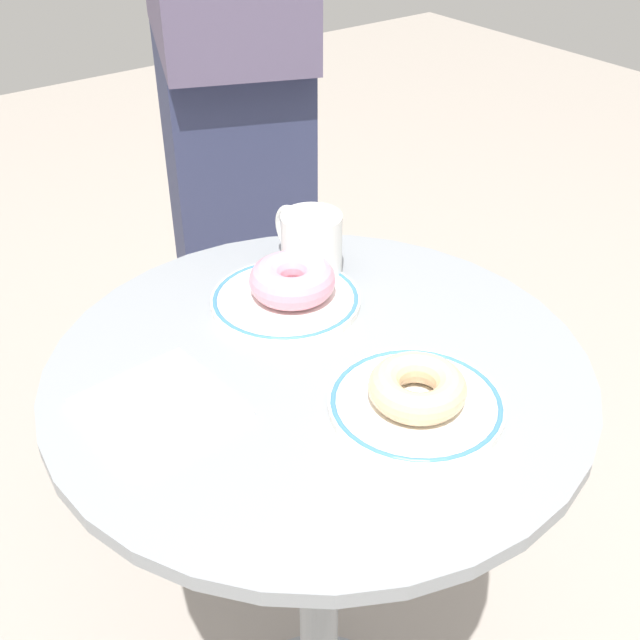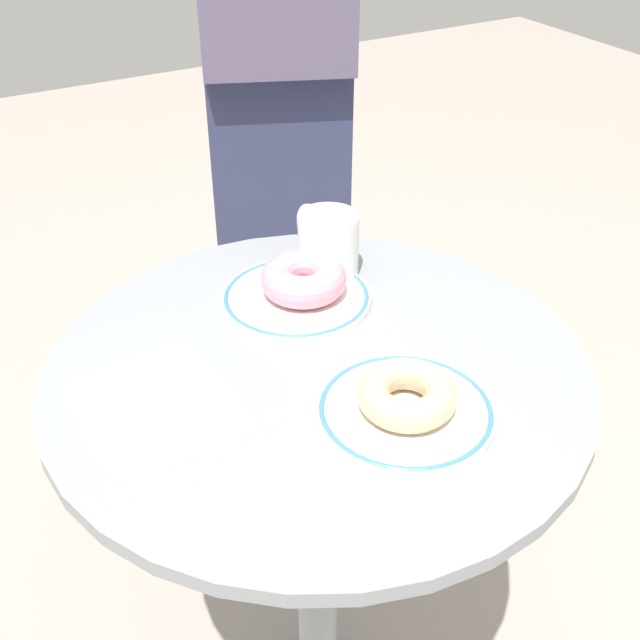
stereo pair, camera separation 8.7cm
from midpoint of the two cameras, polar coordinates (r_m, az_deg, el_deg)
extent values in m
cylinder|color=gray|center=(0.89, -2.89, -3.69)|extent=(0.61, 0.61, 0.02)
cylinder|color=gray|center=(1.15, -2.35, -18.10)|extent=(0.06, 0.06, 0.71)
cylinder|color=white|center=(0.99, -5.01, 1.32)|extent=(0.19, 0.19, 0.01)
torus|color=#3D75BC|center=(0.98, -5.02, 1.48)|extent=(0.18, 0.18, 0.01)
cylinder|color=white|center=(0.82, 3.93, -6.25)|extent=(0.18, 0.18, 0.01)
torus|color=#3D75BC|center=(0.82, 3.93, -6.08)|extent=(0.18, 0.18, 0.01)
torus|color=pink|center=(0.97, -4.58, 2.82)|extent=(0.13, 0.13, 0.04)
torus|color=#E0B789|center=(0.81, 3.99, -4.99)|extent=(0.11, 0.11, 0.03)
cube|color=white|center=(0.85, -14.40, -6.20)|extent=(0.15, 0.15, 0.01)
cylinder|color=white|center=(1.02, -3.05, 5.25)|extent=(0.08, 0.08, 0.09)
torus|color=white|center=(1.05, -4.43, 6.41)|extent=(0.07, 0.01, 0.07)
cube|color=#2D3351|center=(1.56, -7.29, 2.32)|extent=(0.43, 0.34, 0.94)
camera|label=1|loc=(0.04, -92.86, -1.95)|focal=44.39mm
camera|label=2|loc=(0.04, 87.14, 1.95)|focal=44.39mm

